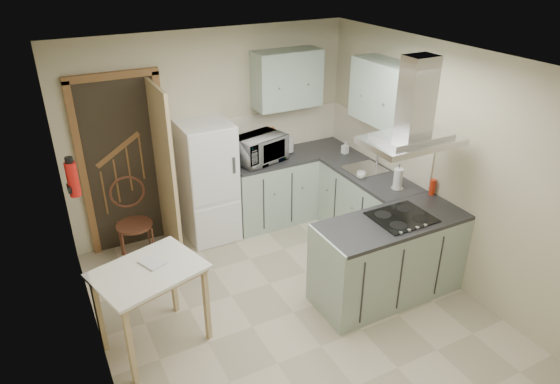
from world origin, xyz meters
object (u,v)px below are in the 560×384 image
peninsula (389,258)px  microwave (260,149)px  bentwood_chair (134,225)px  extractor_hood (411,141)px  drop_leaf_table (153,308)px  fridge (208,182)px

peninsula → microwave: microwave is taller
peninsula → microwave: 2.11m
bentwood_chair → extractor_hood: bearing=-35.9°
peninsula → drop_leaf_table: bearing=170.6°
extractor_hood → drop_leaf_table: 2.81m
peninsula → extractor_hood: size_ratio=1.72×
fridge → bentwood_chair: (-0.96, -0.11, -0.29)m
peninsula → extractor_hood: 1.27m
peninsula → drop_leaf_table: peninsula is taller
bentwood_chair → fridge: bearing=10.2°
fridge → extractor_hood: bearing=-56.2°
fridge → drop_leaf_table: size_ratio=1.68×
peninsula → fridge: bearing=121.7°
drop_leaf_table → microwave: 2.48m
peninsula → drop_leaf_table: 2.39m
drop_leaf_table → microwave: bearing=24.0°
extractor_hood → microwave: size_ratio=1.47×
peninsula → microwave: size_ratio=2.54×
microwave → extractor_hood: bearing=-86.8°
bentwood_chair → microwave: microwave is taller
extractor_hood → drop_leaf_table: (-2.46, 0.39, -1.30)m
fridge → extractor_hood: 2.57m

